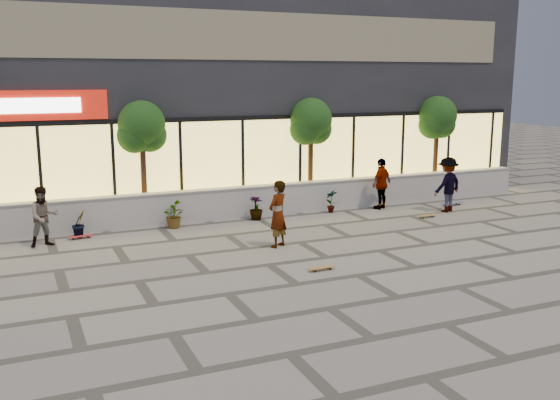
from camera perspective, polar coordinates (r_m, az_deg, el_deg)
name	(u,v)px	position (r m, az deg, el deg)	size (l,w,h in m)	color
ground	(359,275)	(15.07, 7.20, -6.85)	(80.00, 80.00, 0.00)	gray
planter_wall	(253,201)	(21.06, -2.49, -0.09)	(22.00, 0.42, 1.04)	#BAB7B1
retail_building	(204,87)	(25.85, -7.00, 10.25)	(24.00, 9.17, 8.50)	#222327
shrub_b	(79,223)	(19.29, -17.90, -2.05)	(0.45, 0.36, 0.81)	#133B12
shrub_c	(173,215)	(19.73, -9.79, -1.37)	(0.73, 0.63, 0.81)	#133B12
shrub_d	(256,208)	(20.55, -2.19, -0.71)	(0.45, 0.45, 0.81)	#133B12
shrub_e	(331,201)	(21.70, 4.71, -0.10)	(0.43, 0.29, 0.81)	#133B12
tree_midwest	(142,130)	(20.43, -12.52, 6.28)	(1.60, 1.50, 3.92)	#452E18
tree_mideast	(311,124)	(22.36, 2.84, 6.94)	(1.60, 1.50, 3.92)	#452E18
tree_east	(437,120)	(25.28, 14.18, 7.11)	(1.60, 1.50, 3.92)	#452E18
skater_center	(278,214)	(17.17, -0.21, -1.29)	(0.68, 0.45, 1.87)	silver
skater_left	(44,217)	(18.45, -20.78, -1.44)	(0.82, 0.64, 1.69)	#958660
skater_right_near	(382,184)	(22.45, 9.27, 1.48)	(1.07, 0.44, 1.82)	silver
skater_right_far	(448,185)	(22.48, 15.07, 1.37)	(1.23, 0.71, 1.91)	maroon
skateboard_center	(322,268)	(15.33, 3.83, -6.20)	(0.70, 0.21, 0.08)	olive
skateboard_left	(81,236)	(19.12, -17.77, -3.19)	(0.71, 0.28, 0.08)	red
skateboard_right_near	(427,216)	(21.50, 13.31, -1.39)	(0.70, 0.22, 0.08)	olive
skateboard_right_far	(452,203)	(23.74, 15.48, -0.27)	(0.86, 0.23, 0.10)	#464881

